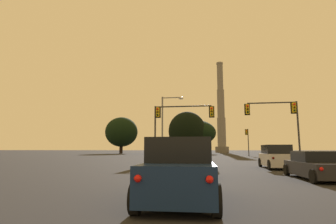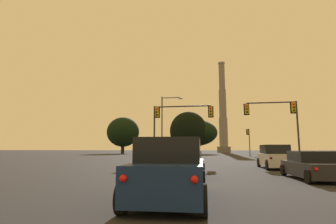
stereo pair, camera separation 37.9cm
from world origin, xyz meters
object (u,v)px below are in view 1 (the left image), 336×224
Objects in this scene: suv_right_lane_front at (277,157)px; smokestack at (221,116)px; traffic_light_far_right at (248,138)px; suv_left_lane_third at (181,170)px; street_lamp at (166,121)px; traffic_light_overhead_right at (280,116)px; traffic_light_overhead_left at (175,119)px; sedan_left_lane_second at (191,164)px; sedan_right_lane_second at (316,166)px.

smokestack is at bearing 90.47° from suv_right_lane_front.
traffic_light_far_right reaches higher than suv_right_lane_front.
street_lamp reaches higher than suv_left_lane_third.
traffic_light_overhead_right reaches higher than suv_right_lane_front.
traffic_light_overhead_left is 4.54m from street_lamp.
suv_right_lane_front is at bearing -33.63° from traffic_light_overhead_left.
street_lamp is (-13.67, -26.01, 1.16)m from traffic_light_far_right.
smokestack is at bearing 82.23° from street_lamp.
suv_left_lane_third is (0.13, -7.04, 0.23)m from sedan_left_lane_second.
smokestack is at bearing 92.47° from traffic_light_far_right.
street_lamp is 83.75m from smokestack.
traffic_light_overhead_right is (2.13, 14.02, 4.29)m from sedan_right_lane_second.
suv_left_lane_third reaches higher than sedan_right_lane_second.
traffic_light_overhead_left is 87.73m from smokestack.
street_lamp is at bearing 164.42° from traffic_light_overhead_right.
street_lamp is at bearing -117.72° from traffic_light_far_right.
suv_left_lane_third is at bearing -79.86° from street_lamp.
suv_left_lane_third is at bearing -93.73° from smokestack.
suv_right_lane_front is 93.61m from smokestack.
smokestack is (-2.43, 56.32, 11.72)m from traffic_light_far_right.
traffic_light_far_right is at bearing 88.20° from traffic_light_overhead_right.
traffic_light_overhead_right is at bearing -15.58° from street_lamp.
sedan_right_lane_second is (0.07, -7.44, -0.23)m from suv_right_lane_front.
suv_right_lane_front is 0.12× the size of smokestack.
sedan_right_lane_second is at bearing -56.15° from traffic_light_overhead_left.
street_lamp is (-4.17, 17.01, 4.31)m from sedan_left_lane_second.
suv_left_lane_third reaches higher than sedan_left_lane_second.
traffic_light_overhead_right is 0.16× the size of smokestack.
sedan_right_lane_second is at bearing -98.62° from traffic_light_overhead_right.
traffic_light_far_right is at bearing 76.76° from sedan_left_lane_second.
sedan_left_lane_second is 0.73× the size of traffic_light_overhead_right.
smokestack reaches higher than sedan_right_lane_second.
traffic_light_overhead_right is (8.57, 13.46, 4.29)m from sedan_left_lane_second.
sedan_left_lane_second is at bearing -94.07° from smokestack.
sedan_left_lane_second is 0.12× the size of smokestack.
sedan_left_lane_second is at bearing 173.80° from sedan_right_lane_second.
street_lamp is at bearing -97.77° from smokestack.
smokestack reaches higher than traffic_light_overhead_right.
suv_right_lane_front is 0.85× the size of traffic_light_far_right.
suv_right_lane_front is 36.39m from traffic_light_far_right.
street_lamp reaches higher than traffic_light_overhead_left.
suv_left_lane_third is (-6.31, -6.48, 0.23)m from sedan_right_lane_second.
traffic_light_overhead_left is at bearing 147.27° from suv_right_lane_front.
traffic_light_overhead_right is 86.54m from smokestack.
suv_right_lane_front reaches higher than sedan_right_lane_second.
smokestack is at bearing 85.14° from sedan_left_lane_second.
suv_right_lane_front is at bearing 89.35° from sedan_right_lane_second.
traffic_light_far_right is at bearing 77.62° from suv_left_lane_third.
suv_right_lane_front is 1.04× the size of sedan_left_lane_second.
traffic_light_far_right is (3.13, 36.14, 2.92)m from suv_right_lane_front.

